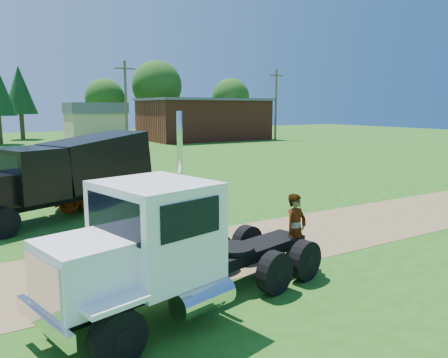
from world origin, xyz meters
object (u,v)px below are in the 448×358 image
white_semi_tractor (160,249)px  spectator_a (296,231)px  orange_pickup (118,189)px  black_dump_truck (69,171)px

white_semi_tractor → spectator_a: size_ratio=3.52×
orange_pickup → spectator_a: spectator_a is taller
white_semi_tractor → black_dump_truck: white_semi_tractor is taller
orange_pickup → black_dump_truck: bearing=131.0°
black_dump_truck → spectator_a: 9.73m
black_dump_truck → spectator_a: size_ratio=3.74×
white_semi_tractor → orange_pickup: 10.61m
spectator_a → black_dump_truck: bearing=101.2°
white_semi_tractor → black_dump_truck: size_ratio=0.94×
white_semi_tractor → spectator_a: bearing=-3.7°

